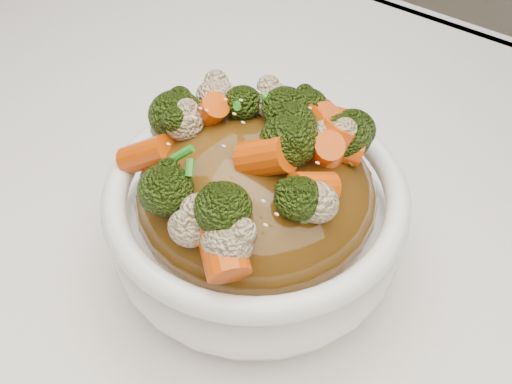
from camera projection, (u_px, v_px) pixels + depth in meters
The scene contains 8 objects.
tablecloth at pixel (283, 293), 0.44m from camera, with size 1.20×0.80×0.04m, color white.
bowl at pixel (256, 222), 0.41m from camera, with size 0.20×0.20×0.08m, color white, non-canonical shape.
sauce_base at pixel (256, 195), 0.39m from camera, with size 0.16×0.16×0.09m, color #4E300D.
carrots at pixel (256, 127), 0.35m from camera, with size 0.16×0.16×0.05m, color #D14906, non-canonical shape.
broccoli at pixel (256, 129), 0.35m from camera, with size 0.16×0.16×0.04m, color black, non-canonical shape.
cauliflower at pixel (256, 131), 0.35m from camera, with size 0.16×0.16×0.03m, color #CDB48C, non-canonical shape.
scallions at pixel (256, 126), 0.35m from camera, with size 0.12×0.12×0.02m, color #27821E, non-canonical shape.
sesame_seeds at pixel (256, 126), 0.35m from camera, with size 0.14×0.14×0.01m, color beige, non-canonical shape.
Camera 1 is at (0.14, -0.21, 1.10)m, focal length 42.00 mm.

